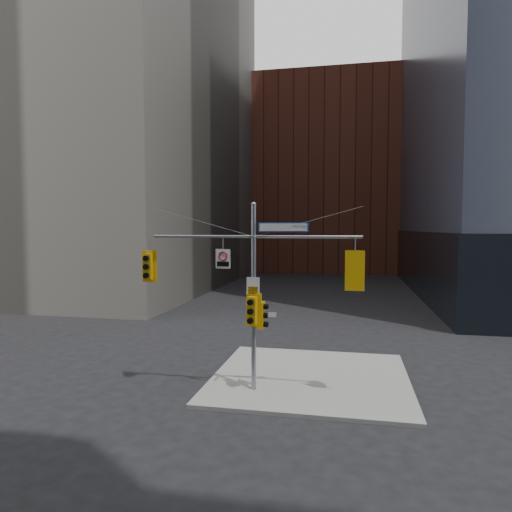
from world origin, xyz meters
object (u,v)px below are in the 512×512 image
at_px(traffic_light_east_arm, 355,270).
at_px(street_sign_blade, 283,227).
at_px(traffic_light_pole_side, 262,315).
at_px(signal_assembly, 254,278).
at_px(regulatory_sign_arm, 223,258).
at_px(traffic_light_pole_front, 252,311).
at_px(traffic_light_west_arm, 148,266).

xyz_separation_m(traffic_light_east_arm, street_sign_blade, (-2.62, 0.00, 1.55)).
relative_size(traffic_light_pole_side, street_sign_blade, 0.54).
relative_size(signal_assembly, regulatory_sign_arm, 10.75).
bearing_deg(traffic_light_east_arm, regulatory_sign_arm, 2.76).
distance_m(signal_assembly, street_sign_blade, 2.24).
bearing_deg(signal_assembly, street_sign_blade, 0.17).
relative_size(traffic_light_east_arm, street_sign_blade, 0.77).
bearing_deg(street_sign_blade, regulatory_sign_arm, 175.41).
height_order(street_sign_blade, regulatory_sign_arm, street_sign_blade).
height_order(traffic_light_pole_front, regulatory_sign_arm, regulatory_sign_arm).
xyz_separation_m(street_sign_blade, regulatory_sign_arm, (-2.32, -0.02, -1.18)).
relative_size(signal_assembly, traffic_light_west_arm, 6.32).
xyz_separation_m(traffic_light_east_arm, traffic_light_pole_front, (-3.74, -0.27, -1.56)).
bearing_deg(regulatory_sign_arm, traffic_light_east_arm, 7.21).
distance_m(traffic_light_west_arm, traffic_light_pole_front, 4.58).
bearing_deg(regulatory_sign_arm, traffic_light_pole_front, -4.67).
xyz_separation_m(traffic_light_west_arm, traffic_light_east_arm, (8.03, -0.01, 0.00)).
bearing_deg(traffic_light_pole_side, traffic_light_west_arm, 95.84).
relative_size(traffic_light_pole_side, regulatory_sign_arm, 1.37).
bearing_deg(regulatory_sign_arm, street_sign_blade, 7.55).
height_order(signal_assembly, traffic_light_west_arm, signal_assembly).
relative_size(traffic_light_west_arm, traffic_light_pole_front, 0.98).
xyz_separation_m(signal_assembly, regulatory_sign_arm, (-1.20, -0.02, 0.76)).
height_order(traffic_light_pole_side, regulatory_sign_arm, regulatory_sign_arm).
distance_m(signal_assembly, traffic_light_west_arm, 4.31).
bearing_deg(signal_assembly, traffic_light_pole_side, 0.46).
bearing_deg(traffic_light_west_arm, regulatory_sign_arm, -3.02).
bearing_deg(traffic_light_pole_side, regulatory_sign_arm, 96.83).
height_order(traffic_light_west_arm, traffic_light_pole_front, traffic_light_west_arm).
relative_size(traffic_light_west_arm, street_sign_blade, 0.68).
distance_m(traffic_light_east_arm, street_sign_blade, 3.04).
bearing_deg(signal_assembly, traffic_light_pole_front, -89.80).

